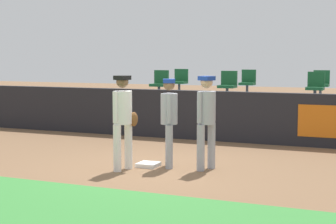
{
  "coord_description": "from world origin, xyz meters",
  "views": [
    {
      "loc": [
        4.29,
        -9.42,
        2.16
      ],
      "look_at": [
        -0.18,
        1.08,
        1.0
      ],
      "focal_mm": 57.38,
      "sensor_mm": 36.0,
      "label": 1
    }
  ],
  "objects_px": {
    "player_coach_visitor": "(206,116)",
    "seat_front_left": "(160,83)",
    "player_fielder_home": "(123,116)",
    "first_base": "(148,165)",
    "seat_front_right": "(315,86)",
    "seat_back_right": "(321,83)",
    "seat_front_center": "(228,84)",
    "seat_back_center": "(248,81)",
    "seat_back_left": "(180,80)",
    "player_runner_visitor": "(169,116)"
  },
  "relations": [
    {
      "from": "player_coach_visitor",
      "to": "seat_front_left",
      "type": "distance_m",
      "value": 5.94
    },
    {
      "from": "player_fielder_home",
      "to": "player_coach_visitor",
      "type": "distance_m",
      "value": 1.6
    },
    {
      "from": "first_base",
      "to": "seat_front_right",
      "type": "bearing_deg",
      "value": 64.28
    },
    {
      "from": "seat_back_right",
      "to": "seat_front_center",
      "type": "height_order",
      "value": "same"
    },
    {
      "from": "player_coach_visitor",
      "to": "seat_back_center",
      "type": "height_order",
      "value": "player_coach_visitor"
    },
    {
      "from": "player_fielder_home",
      "to": "first_base",
      "type": "bearing_deg",
      "value": 160.66
    },
    {
      "from": "first_base",
      "to": "seat_front_center",
      "type": "relative_size",
      "value": 0.48
    },
    {
      "from": "seat_back_left",
      "to": "seat_back_center",
      "type": "relative_size",
      "value": 1.0
    },
    {
      "from": "first_base",
      "to": "player_coach_visitor",
      "type": "relative_size",
      "value": 0.22
    },
    {
      "from": "player_coach_visitor",
      "to": "seat_front_center",
      "type": "relative_size",
      "value": 2.15
    },
    {
      "from": "first_base",
      "to": "seat_back_center",
      "type": "xyz_separation_m",
      "value": [
        0.18,
        6.98,
        1.38
      ]
    },
    {
      "from": "seat_back_left",
      "to": "player_fielder_home",
      "type": "bearing_deg",
      "value": -76.36
    },
    {
      "from": "seat_back_left",
      "to": "seat_front_center",
      "type": "bearing_deg",
      "value": -39.47
    },
    {
      "from": "player_runner_visitor",
      "to": "player_fielder_home",
      "type": "bearing_deg",
      "value": -72.42
    },
    {
      "from": "player_coach_visitor",
      "to": "seat_front_center",
      "type": "distance_m",
      "value": 5.12
    },
    {
      "from": "seat_front_center",
      "to": "seat_back_left",
      "type": "relative_size",
      "value": 1.0
    },
    {
      "from": "player_runner_visitor",
      "to": "player_coach_visitor",
      "type": "distance_m",
      "value": 0.76
    },
    {
      "from": "seat_front_left",
      "to": "seat_front_right",
      "type": "distance_m",
      "value": 4.54
    },
    {
      "from": "seat_back_right",
      "to": "player_runner_visitor",
      "type": "bearing_deg",
      "value": -106.4
    },
    {
      "from": "player_fielder_home",
      "to": "seat_front_left",
      "type": "relative_size",
      "value": 2.17
    },
    {
      "from": "seat_front_center",
      "to": "first_base",
      "type": "bearing_deg",
      "value": -90.79
    },
    {
      "from": "player_coach_visitor",
      "to": "seat_back_right",
      "type": "xyz_separation_m",
      "value": [
        1.26,
        6.8,
        0.37
      ]
    },
    {
      "from": "seat_back_right",
      "to": "seat_front_right",
      "type": "distance_m",
      "value": 1.8
    },
    {
      "from": "player_fielder_home",
      "to": "seat_front_left",
      "type": "height_order",
      "value": "player_fielder_home"
    },
    {
      "from": "seat_front_center",
      "to": "seat_back_left",
      "type": "bearing_deg",
      "value": 140.53
    },
    {
      "from": "player_runner_visitor",
      "to": "seat_front_center",
      "type": "distance_m",
      "value": 5.08
    },
    {
      "from": "seat_front_center",
      "to": "seat_front_left",
      "type": "bearing_deg",
      "value": -180.0
    },
    {
      "from": "seat_back_left",
      "to": "seat_back_center",
      "type": "bearing_deg",
      "value": -0.01
    },
    {
      "from": "seat_front_left",
      "to": "seat_front_center",
      "type": "distance_m",
      "value": 2.12
    },
    {
      "from": "seat_back_left",
      "to": "seat_front_left",
      "type": "bearing_deg",
      "value": -87.76
    },
    {
      "from": "player_runner_visitor",
      "to": "seat_back_center",
      "type": "distance_m",
      "value": 6.87
    },
    {
      "from": "seat_front_center",
      "to": "seat_back_center",
      "type": "relative_size",
      "value": 1.0
    },
    {
      "from": "player_fielder_home",
      "to": "player_runner_visitor",
      "type": "height_order",
      "value": "player_fielder_home"
    },
    {
      "from": "player_fielder_home",
      "to": "seat_back_center",
      "type": "xyz_separation_m",
      "value": [
        0.48,
        7.46,
        0.36
      ]
    },
    {
      "from": "first_base",
      "to": "player_runner_visitor",
      "type": "bearing_deg",
      "value": 18.34
    },
    {
      "from": "first_base",
      "to": "seat_back_center",
      "type": "relative_size",
      "value": 0.48
    },
    {
      "from": "player_runner_visitor",
      "to": "seat_front_left",
      "type": "relative_size",
      "value": 2.08
    },
    {
      "from": "player_runner_visitor",
      "to": "seat_front_right",
      "type": "height_order",
      "value": "seat_front_right"
    },
    {
      "from": "first_base",
      "to": "seat_front_center",
      "type": "bearing_deg",
      "value": 89.21
    },
    {
      "from": "seat_front_right",
      "to": "seat_front_center",
      "type": "distance_m",
      "value": 2.42
    },
    {
      "from": "seat_front_center",
      "to": "seat_back_center",
      "type": "distance_m",
      "value": 1.8
    },
    {
      "from": "player_coach_visitor",
      "to": "seat_front_right",
      "type": "height_order",
      "value": "player_coach_visitor"
    },
    {
      "from": "first_base",
      "to": "player_runner_visitor",
      "type": "relative_size",
      "value": 0.23
    },
    {
      "from": "player_fielder_home",
      "to": "seat_back_right",
      "type": "distance_m",
      "value": 7.94
    },
    {
      "from": "seat_front_left",
      "to": "seat_back_right",
      "type": "bearing_deg",
      "value": 22.01
    },
    {
      "from": "seat_back_right",
      "to": "seat_front_right",
      "type": "height_order",
      "value": "same"
    },
    {
      "from": "player_runner_visitor",
      "to": "seat_front_right",
      "type": "bearing_deg",
      "value": 134.05
    },
    {
      "from": "player_coach_visitor",
      "to": "seat_back_center",
      "type": "relative_size",
      "value": 2.15
    },
    {
      "from": "player_runner_visitor",
      "to": "player_coach_visitor",
      "type": "height_order",
      "value": "player_coach_visitor"
    },
    {
      "from": "player_coach_visitor",
      "to": "seat_back_center",
      "type": "distance_m",
      "value": 6.87
    }
  ]
}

